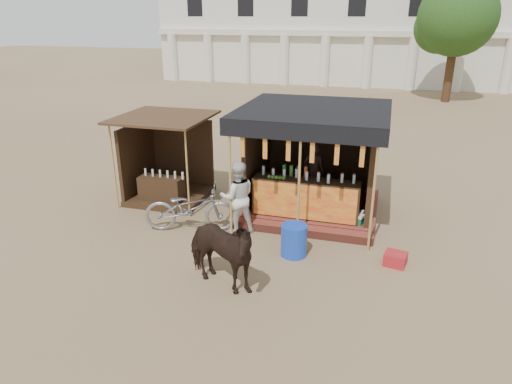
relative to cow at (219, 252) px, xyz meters
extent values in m
plane|color=#846B4C|center=(0.05, 0.73, -0.75)|extent=(120.00, 120.00, 0.00)
cube|color=brown|center=(1.05, 4.23, -0.64)|extent=(3.40, 2.80, 0.22)
cube|color=brown|center=(1.05, 2.68, -0.65)|extent=(3.40, 0.35, 0.20)
cube|color=#362213|center=(1.05, 3.28, -0.06)|extent=(2.60, 0.55, 0.95)
cube|color=red|center=(1.05, 2.99, -0.06)|extent=(2.50, 0.02, 0.88)
cube|color=#362213|center=(1.05, 5.48, 0.72)|extent=(3.00, 0.12, 2.50)
cube|color=#362213|center=(-0.45, 4.23, 0.72)|extent=(0.12, 2.50, 2.50)
cube|color=#362213|center=(2.55, 4.23, 0.72)|extent=(0.12, 2.50, 2.50)
cube|color=black|center=(1.05, 4.03, 2.00)|extent=(3.60, 3.60, 0.06)
cube|color=black|center=(1.05, 2.25, 1.82)|extent=(3.60, 0.06, 0.36)
cylinder|color=tan|center=(-0.55, 2.28, 0.62)|extent=(0.06, 0.06, 2.75)
cylinder|color=tan|center=(1.05, 2.28, 0.62)|extent=(0.06, 0.06, 2.75)
cylinder|color=tan|center=(2.65, 2.28, 0.62)|extent=(0.06, 0.06, 2.75)
cube|color=red|center=(-0.25, 2.28, 1.45)|extent=(0.10, 0.02, 0.55)
cube|color=red|center=(0.27, 2.28, 1.45)|extent=(0.10, 0.02, 0.55)
cube|color=red|center=(0.79, 2.28, 1.45)|extent=(0.10, 0.02, 0.55)
cube|color=red|center=(1.31, 2.28, 1.45)|extent=(0.10, 0.02, 0.55)
cube|color=red|center=(1.83, 2.28, 1.45)|extent=(0.10, 0.02, 0.55)
cube|color=red|center=(2.35, 2.28, 1.45)|extent=(0.10, 0.02, 0.55)
imported|color=black|center=(1.04, 4.33, 0.26)|extent=(0.61, 0.43, 1.60)
cube|color=#362213|center=(-2.95, 3.93, -0.68)|extent=(2.00, 2.00, 0.15)
cube|color=#362213|center=(-2.95, 4.88, 0.30)|extent=(1.90, 0.10, 2.10)
cube|color=#362213|center=(-3.90, 3.93, 0.30)|extent=(0.10, 1.90, 2.10)
cube|color=#472D19|center=(-2.95, 3.83, 1.60)|extent=(2.40, 2.40, 0.06)
cylinder|color=tan|center=(-4.00, 2.88, 0.42)|extent=(0.05, 0.05, 2.35)
cylinder|color=tan|center=(-1.90, 2.88, 0.42)|extent=(0.05, 0.05, 2.35)
cube|color=#362213|center=(-2.95, 3.43, -0.35)|extent=(1.20, 0.50, 0.80)
imported|color=black|center=(0.00, 0.00, 0.00)|extent=(1.96, 1.40, 1.51)
imported|color=gray|center=(-1.55, 2.17, -0.18)|extent=(2.31, 1.33, 1.15)
imported|color=silver|center=(-0.45, 2.47, 0.11)|extent=(1.04, 0.96, 1.73)
cylinder|color=blue|center=(1.10, 1.64, -0.40)|extent=(0.59, 0.59, 0.71)
cube|color=#A31B1F|center=(3.22, 1.81, -0.62)|extent=(0.50, 0.47, 0.27)
cube|color=#17683F|center=(2.20, 3.33, -0.55)|extent=(0.73, 0.62, 0.40)
cube|color=white|center=(2.20, 3.33, -0.32)|extent=(0.76, 0.64, 0.06)
cube|color=silver|center=(-1.95, 30.73, 3.25)|extent=(26.00, 7.00, 8.00)
cube|color=silver|center=(-1.95, 27.13, 2.95)|extent=(26.00, 0.50, 0.40)
cylinder|color=silver|center=(-13.95, 27.13, 1.05)|extent=(0.70, 0.70, 3.60)
cylinder|color=silver|center=(-10.95, 27.13, 1.05)|extent=(0.70, 0.70, 3.60)
cylinder|color=silver|center=(-7.95, 27.13, 1.05)|extent=(0.70, 0.70, 3.60)
cylinder|color=silver|center=(-4.95, 27.13, 1.05)|extent=(0.70, 0.70, 3.60)
cylinder|color=silver|center=(-1.95, 27.13, 1.05)|extent=(0.70, 0.70, 3.60)
cylinder|color=silver|center=(1.05, 27.13, 1.05)|extent=(0.70, 0.70, 3.60)
cylinder|color=silver|center=(4.05, 27.13, 1.05)|extent=(0.70, 0.70, 3.60)
cylinder|color=silver|center=(7.05, 27.13, 1.05)|extent=(0.70, 0.70, 3.60)
cylinder|color=silver|center=(10.05, 27.13, 1.05)|extent=(0.70, 0.70, 3.60)
cylinder|color=#382314|center=(6.05, 22.73, 1.25)|extent=(0.50, 0.50, 4.00)
sphere|color=#30531C|center=(6.05, 22.73, 4.05)|extent=(4.40, 4.40, 4.40)
sphere|color=#30531C|center=(5.25, 23.33, 3.45)|extent=(2.99, 2.99, 2.99)
camera|label=1|loc=(2.75, -7.02, 4.13)|focal=32.00mm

